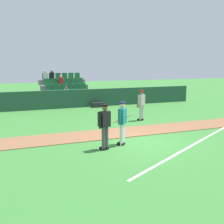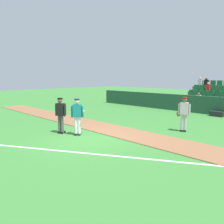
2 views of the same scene
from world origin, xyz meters
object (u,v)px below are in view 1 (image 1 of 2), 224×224
at_px(equipment_bag, 98,105).
at_px(batter_teal_jersey, 122,122).
at_px(umpire_home_plate, 105,124).
at_px(runner_grey_jersey, 141,104).

bearing_deg(equipment_bag, batter_teal_jersey, -104.16).
height_order(umpire_home_plate, runner_grey_jersey, same).
distance_m(batter_teal_jersey, runner_grey_jersey, 5.29).
distance_m(batter_teal_jersey, umpire_home_plate, 0.96).
height_order(batter_teal_jersey, equipment_bag, batter_teal_jersey).
bearing_deg(umpire_home_plate, batter_teal_jersey, 21.19).
xyz_separation_m(batter_teal_jersey, umpire_home_plate, (-0.90, -0.35, 0.03)).
bearing_deg(runner_grey_jersey, umpire_home_plate, -131.07).
distance_m(umpire_home_plate, runner_grey_jersey, 6.12).
xyz_separation_m(runner_grey_jersey, equipment_bag, (-0.58, 5.80, -0.78)).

